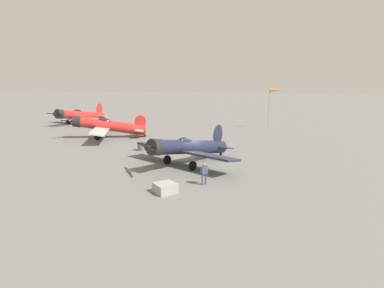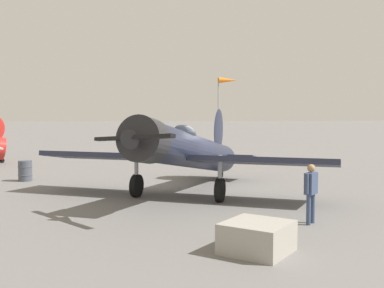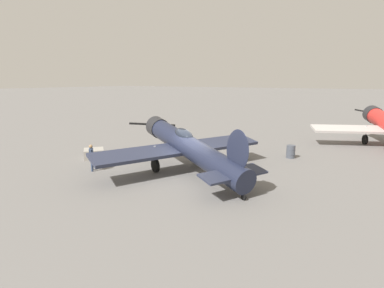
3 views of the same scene
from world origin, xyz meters
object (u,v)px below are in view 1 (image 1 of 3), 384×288
(airplane_mid_apron, at_px, (108,126))
(equipment_crate, at_px, (165,188))
(airplane_foreground, at_px, (188,147))
(fuel_drum, at_px, (140,146))
(ground_crew_mechanic, at_px, (204,172))
(windsock_mast, at_px, (275,92))
(airplane_far_line, at_px, (80,115))

(airplane_mid_apron, relative_size, equipment_crate, 6.38)
(airplane_foreground, height_order, airplane_mid_apron, airplane_foreground)
(airplane_mid_apron, height_order, fuel_drum, airplane_mid_apron)
(airplane_foreground, distance_m, equipment_crate, 7.42)
(ground_crew_mechanic, bearing_deg, windsock_mast, -53.61)
(airplane_foreground, relative_size, airplane_mid_apron, 0.89)
(airplane_mid_apron, distance_m, equipment_crate, 23.00)
(airplane_foreground, height_order, windsock_mast, windsock_mast)
(ground_crew_mechanic, height_order, fuel_drum, ground_crew_mechanic)
(airplane_mid_apron, xyz_separation_m, fuel_drum, (6.09, 7.50, -1.15))
(fuel_drum, bearing_deg, equipment_crate, 31.92)
(airplane_foreground, height_order, airplane_far_line, airplane_far_line)
(ground_crew_mechanic, relative_size, fuel_drum, 1.79)
(fuel_drum, bearing_deg, ground_crew_mechanic, 45.02)
(airplane_mid_apron, bearing_deg, equipment_crate, 105.36)
(fuel_drum, bearing_deg, airplane_far_line, -131.33)
(airplane_foreground, relative_size, airplane_far_line, 0.94)
(airplane_far_line, height_order, windsock_mast, windsock_mast)
(airplane_far_line, xyz_separation_m, equipment_crate, (28.82, 26.84, -1.22))
(equipment_crate, relative_size, windsock_mast, 0.29)
(ground_crew_mechanic, distance_m, fuel_drum, 13.13)
(fuel_drum, bearing_deg, windsock_mast, 147.23)
(airplane_foreground, relative_size, ground_crew_mechanic, 6.52)
(airplane_mid_apron, distance_m, ground_crew_mechanic, 22.76)
(airplane_mid_apron, bearing_deg, windsock_mast, -169.44)
(ground_crew_mechanic, distance_m, windsock_mast, 30.57)
(windsock_mast, bearing_deg, airplane_far_line, -84.15)
(ground_crew_mechanic, relative_size, equipment_crate, 0.87)
(airplane_foreground, bearing_deg, equipment_crate, 30.35)
(airplane_far_line, distance_m, equipment_crate, 39.40)
(airplane_mid_apron, xyz_separation_m, windsock_mast, (-14.56, 20.79, 4.14))
(airplane_foreground, distance_m, airplane_mid_apron, 17.51)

